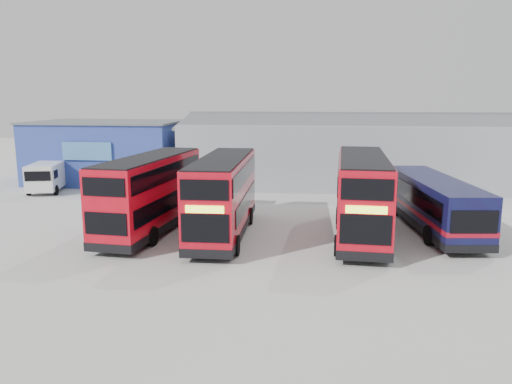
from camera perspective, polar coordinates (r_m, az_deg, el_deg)
name	(u,v)px	position (r m, az deg, el deg)	size (l,w,h in m)	color
ground_plane	(238,248)	(24.10, -2.03, -6.39)	(120.00, 120.00, 0.00)	#ACACA6
office_block	(109,151)	(44.60, -16.46, 4.52)	(12.30, 8.32, 5.12)	navy
maintenance_shed	(368,152)	(43.21, 12.72, 4.54)	(30.50, 12.00, 5.89)	#92979F
double_decker_left	(151,195)	(27.04, -11.96, -0.29)	(3.19, 9.80, 4.07)	red
double_decker_centre	(223,197)	(25.80, -3.76, -0.57)	(2.65, 9.77, 4.10)	red
double_decker_right	(362,197)	(26.00, 11.98, -0.57)	(2.94, 10.09, 4.22)	red
single_decker_blue	(433,204)	(28.63, 19.59, -1.35)	(3.54, 10.60, 2.82)	#0D143C
panel_van	(48,175)	(41.37, -22.67, 1.78)	(3.10, 5.35, 2.20)	silver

